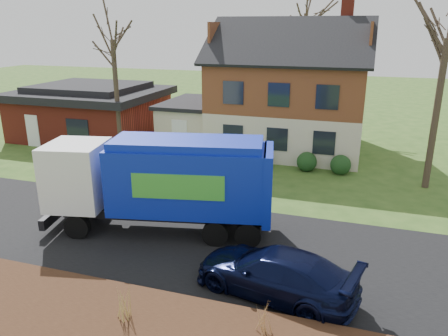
% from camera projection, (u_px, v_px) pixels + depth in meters
% --- Properties ---
extents(ground, '(120.00, 120.00, 0.00)m').
position_uv_depth(ground, '(169.00, 238.00, 16.39)').
color(ground, '#2D4E1A').
rests_on(ground, ground).
extents(road, '(80.00, 7.00, 0.02)m').
position_uv_depth(road, '(169.00, 238.00, 16.38)').
color(road, black).
rests_on(road, ground).
extents(mulch_verge, '(80.00, 3.50, 0.30)m').
position_uv_depth(mulch_verge, '(83.00, 321.00, 11.55)').
color(mulch_verge, black).
rests_on(mulch_verge, ground).
extents(main_house, '(12.95, 8.95, 9.26)m').
position_uv_depth(main_house, '(282.00, 86.00, 27.26)').
color(main_house, beige).
rests_on(main_house, ground).
extents(ranch_house, '(9.80, 8.20, 3.70)m').
position_uv_depth(ranch_house, '(92.00, 111.00, 31.10)').
color(ranch_house, maroon).
rests_on(ranch_house, ground).
extents(garbage_truck, '(8.90, 4.01, 3.69)m').
position_uv_depth(garbage_truck, '(164.00, 179.00, 16.33)').
color(garbage_truck, black).
rests_on(garbage_truck, ground).
extents(silver_sedan, '(5.01, 2.86, 1.56)m').
position_uv_depth(silver_sedan, '(179.00, 176.00, 20.73)').
color(silver_sedan, '#A3A5AB').
rests_on(silver_sedan, ground).
extents(navy_wagon, '(5.21, 3.06, 1.42)m').
position_uv_depth(navy_wagon, '(275.00, 273.00, 12.78)').
color(navy_wagon, black).
rests_on(navy_wagon, ground).
extents(tree_front_west, '(3.20, 3.20, 9.51)m').
position_uv_depth(tree_front_west, '(111.00, 21.00, 24.64)').
color(tree_front_west, '#403426').
rests_on(tree_front_west, ground).
extents(grass_clump_mid, '(0.32, 0.27, 0.91)m').
position_uv_depth(grass_clump_mid, '(123.00, 304.00, 11.27)').
color(grass_clump_mid, tan).
rests_on(grass_clump_mid, mulch_verge).
extents(grass_clump_east, '(0.34, 0.28, 0.84)m').
position_uv_depth(grass_clump_east, '(263.00, 318.00, 10.80)').
color(grass_clump_east, '#B4834F').
rests_on(grass_clump_east, mulch_verge).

